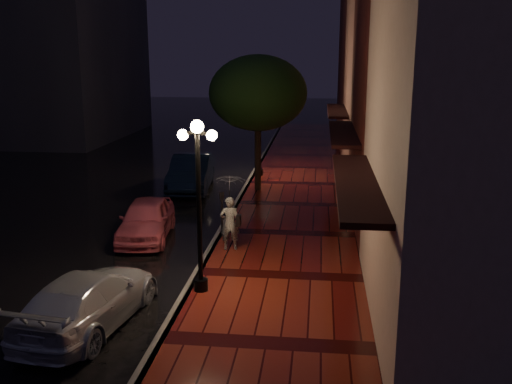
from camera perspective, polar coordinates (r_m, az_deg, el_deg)
The scene contains 15 objects.
ground at distance 19.43m, azimuth -3.50°, elevation -4.26°, with size 120.00×120.00×0.00m, color black.
sidewalk at distance 19.16m, azimuth 3.16°, elevation -4.28°, with size 4.50×60.00×0.15m, color #450E0C.
curb at distance 19.40m, azimuth -3.51°, elevation -4.04°, with size 0.25×60.00×0.15m, color #595451.
storefront_near at distance 12.88m, azimuth 23.43°, elevation 4.82°, with size 5.00×8.00×8.50m, color gray.
storefront_mid at distance 20.55m, azimuth 17.34°, elevation 11.76°, with size 5.00×8.00×11.00m, color #511914.
storefront_far at distance 28.48m, azimuth 14.23°, elevation 10.33°, with size 5.00×8.00×9.00m, color #8C5951.
storefront_extra at distance 38.39m, azimuth 12.30°, elevation 11.96°, with size 5.00×12.00×10.00m, color #511914.
streetlamp_near at distance 13.93m, azimuth -5.75°, elevation -0.44°, with size 0.96×0.36×4.31m.
streetlamp_far at distance 27.56m, azimuth 0.35°, elevation 6.67°, with size 0.96×0.36×4.31m.
street_tree at distance 24.39m, azimuth 0.21°, elevation 9.63°, with size 4.16×4.16×5.80m.
pink_car at distance 19.15m, azimuth -10.91°, elevation -2.68°, with size 1.56×3.88×1.32m, color #D1566A.
navy_car at distance 25.61m, azimuth -6.47°, elevation 1.93°, with size 1.67×4.78×1.58m, color black.
silver_car at distance 13.49m, azimuth -16.39°, elevation -10.26°, with size 1.78×4.39×1.27m, color #B7B7BF.
woman_with_umbrella at distance 17.11m, azimuth -2.65°, elevation -0.89°, with size 0.96×0.98×2.31m.
parking_meter at distance 18.50m, azimuth -3.43°, elevation -1.77°, with size 0.16×0.14×1.49m.
Camera 1 is at (3.23, -18.19, 6.00)m, focal length 40.00 mm.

